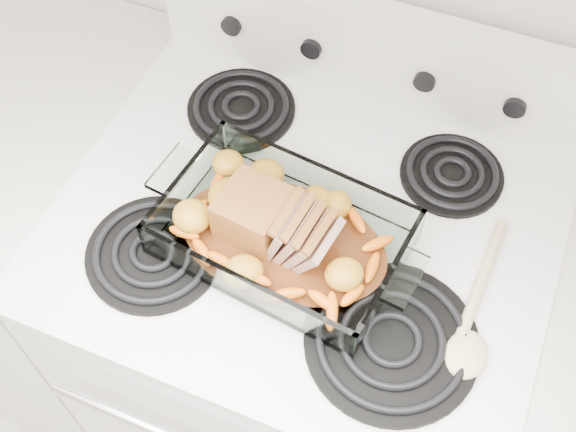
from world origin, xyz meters
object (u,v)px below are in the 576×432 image
at_px(electric_range, 303,333).
at_px(baking_dish, 283,237).
at_px(counter_left, 38,236).
at_px(pork_roast, 267,222).

relative_size(electric_range, baking_dish, 3.13).
bearing_deg(counter_left, baking_dish, -6.19).
bearing_deg(electric_range, counter_left, -179.90).
bearing_deg(pork_roast, counter_left, -167.23).
relative_size(electric_range, counter_left, 1.20).
relative_size(electric_range, pork_roast, 6.18).
bearing_deg(baking_dish, pork_roast, -173.26).
bearing_deg(baking_dish, counter_left, -179.45).
xyz_separation_m(electric_range, baking_dish, (-0.01, -0.07, 0.48)).
height_order(electric_range, counter_left, electric_range).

